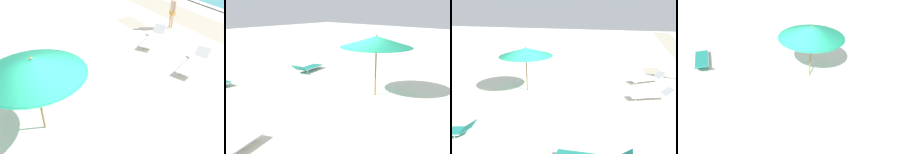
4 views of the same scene
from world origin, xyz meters
TOP-DOWN VIEW (x-y plane):
  - ground_plane at (0.00, 0.01)m, footprint 60.00×60.00m
  - beach_umbrella at (-0.93, -0.60)m, footprint 2.70×2.70m
  - sun_lounger_beside_umbrella at (4.03, -1.69)m, footprint 1.11×2.20m

SIDE VIEW (x-z plane):
  - ground_plane at x=0.00m, z-range -0.16..0.00m
  - sun_lounger_beside_umbrella at x=4.03m, z-range -0.03..0.45m
  - beach_umbrella at x=-0.93m, z-range 0.88..3.19m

